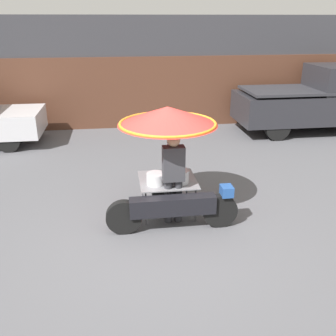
# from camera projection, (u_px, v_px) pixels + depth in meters

# --- Properties ---
(ground_plane) EXTENTS (36.00, 36.00, 0.00)m
(ground_plane) POSITION_uv_depth(u_px,v_px,m) (162.00, 231.00, 6.55)
(ground_plane) COLOR #56565B
(shopfront_building) EXTENTS (28.00, 2.06, 3.56)m
(shopfront_building) POSITION_uv_depth(u_px,v_px,m) (134.00, 70.00, 13.06)
(shopfront_building) COLOR #38383D
(shopfront_building) RESTS_ON ground
(vendor_motorcycle_cart) EXTENTS (2.30, 1.76, 2.05)m
(vendor_motorcycle_cart) POSITION_uv_depth(u_px,v_px,m) (169.00, 137.00, 6.54)
(vendor_motorcycle_cart) COLOR black
(vendor_motorcycle_cart) RESTS_ON ground
(vendor_person) EXTENTS (0.38, 0.22, 1.67)m
(vendor_person) POSITION_uv_depth(u_px,v_px,m) (173.00, 174.00, 6.52)
(vendor_person) COLOR #2D2D33
(vendor_person) RESTS_ON ground
(pickup_truck) EXTENTS (4.86, 1.86, 2.10)m
(pickup_truck) POSITION_uv_depth(u_px,v_px,m) (317.00, 101.00, 11.99)
(pickup_truck) COLOR black
(pickup_truck) RESTS_ON ground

